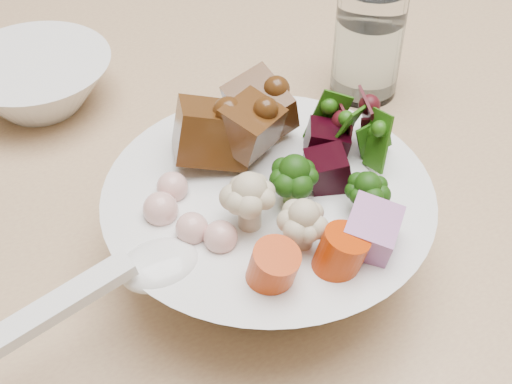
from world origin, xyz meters
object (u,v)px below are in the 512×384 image
Objects in this scene: side_bowl at (38,82)px; water_glass at (368,45)px; chair_far at (156,2)px; dining_table at (443,141)px; food_bowl at (269,219)px.

water_glass is at bearing -25.35° from side_bowl.
side_bowl is (-0.32, -0.51, 0.24)m from chair_far.
chair_far is 0.70m from water_glass.
dining_table is 1.75× the size of chair_far.
chair_far is 3.60× the size of food_bowl.
food_bowl is at bearing -71.76° from side_bowl.
water_glass is at bearing -93.88° from chair_far.
food_bowl is at bearing -107.32° from chair_far.
dining_table is 13.29× the size of water_glass.
water_glass is at bearing 155.60° from dining_table.
chair_far reaches higher than food_bowl.
chair_far is 0.65m from side_bowl.
water_glass is 0.33m from side_bowl.
chair_far is at bearing 87.53° from water_glass.
water_glass is (0.20, 0.15, 0.01)m from food_bowl.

